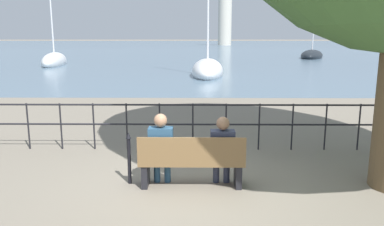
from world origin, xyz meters
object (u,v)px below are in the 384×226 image
at_px(sailboat_3, 312,55).
at_px(seated_person_right, 222,148).
at_px(harbor_lighthouse, 225,15).
at_px(seated_person_left, 161,146).
at_px(park_bench, 192,162).
at_px(sailboat_2, 55,61).
at_px(closed_umbrella, 129,155).
at_px(sailboat_4, 208,70).

bearing_deg(sailboat_3, seated_person_right, -86.49).
bearing_deg(harbor_lighthouse, seated_person_right, -94.27).
bearing_deg(seated_person_left, seated_person_right, 0.11).
xyz_separation_m(seated_person_right, harbor_lighthouse, (9.13, 122.28, 9.33)).
height_order(park_bench, sailboat_3, sailboat_3).
height_order(seated_person_right, sailboat_3, sailboat_3).
xyz_separation_m(park_bench, sailboat_2, (-12.86, 28.31, -0.07)).
relative_size(seated_person_right, closed_umbrella, 1.32).
bearing_deg(closed_umbrella, sailboat_2, 112.72).
relative_size(sailboat_2, harbor_lighthouse, 0.35).
bearing_deg(closed_umbrella, seated_person_right, -2.43).
relative_size(sailboat_2, sailboat_3, 0.74).
relative_size(seated_person_left, sailboat_2, 0.16).
xyz_separation_m(seated_person_left, sailboat_2, (-12.35, 28.23, -0.33)).
bearing_deg(sailboat_3, park_bench, -87.10).
bearing_deg(seated_person_right, sailboat_3, 71.23).
bearing_deg(park_bench, closed_umbrella, 172.26).
xyz_separation_m(seated_person_left, sailboat_3, (14.90, 40.81, -0.36)).
distance_m(seated_person_left, closed_umbrella, 0.59).
distance_m(seated_person_right, harbor_lighthouse, 122.97).
bearing_deg(harbor_lighthouse, park_bench, -94.51).
relative_size(sailboat_3, sailboat_4, 0.95).
bearing_deg(seated_person_left, sailboat_4, 85.94).
xyz_separation_m(park_bench, harbor_lighthouse, (9.64, 122.36, 9.57)).
xyz_separation_m(seated_person_right, sailboat_2, (-13.38, 28.23, -0.31)).
bearing_deg(sailboat_4, harbor_lighthouse, 88.43).
height_order(seated_person_left, sailboat_2, sailboat_2).
height_order(sailboat_4, harbor_lighthouse, harbor_lighthouse).
bearing_deg(sailboat_4, park_bench, -89.21).
bearing_deg(harbor_lighthouse, sailboat_3, -86.67).
bearing_deg(closed_umbrella, park_bench, -7.74).
relative_size(seated_person_right, sailboat_2, 0.16).
xyz_separation_m(park_bench, closed_umbrella, (-1.07, 0.15, 0.08)).
bearing_deg(sailboat_4, sailboat_2, 149.29).
xyz_separation_m(sailboat_4, harbor_lighthouse, (8.81, 103.29, 9.63)).
height_order(park_bench, seated_person_right, seated_person_right).
distance_m(park_bench, closed_umbrella, 1.08).
height_order(seated_person_right, sailboat_2, sailboat_2).
relative_size(seated_person_left, sailboat_4, 0.12).
distance_m(seated_person_left, sailboat_4, 19.04).
distance_m(seated_person_left, sailboat_2, 30.82).
bearing_deg(sailboat_2, park_bench, -74.51).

